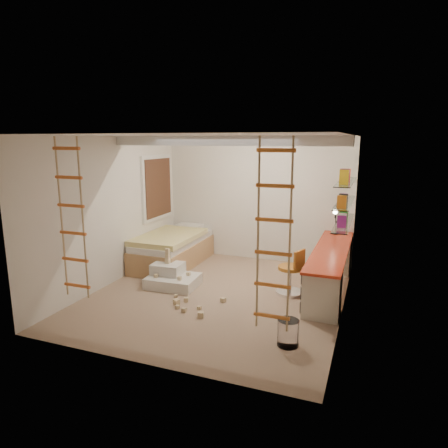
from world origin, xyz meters
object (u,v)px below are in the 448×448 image
at_px(bed, 173,249).
at_px(swivel_chair, 291,278).
at_px(desk, 330,268).
at_px(play_platform, 172,277).

relative_size(bed, swivel_chair, 2.56).
bearing_deg(swivel_chair, desk, 33.55).
xyz_separation_m(swivel_chair, play_platform, (-2.05, -0.36, -0.14)).
distance_m(desk, bed, 3.22).
relative_size(swivel_chair, play_platform, 0.88).
bearing_deg(bed, play_platform, -63.25).
height_order(desk, play_platform, desk).
bearing_deg(desk, bed, 173.51).
relative_size(desk, bed, 1.40).
xyz_separation_m(desk, bed, (-3.20, 0.36, -0.07)).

